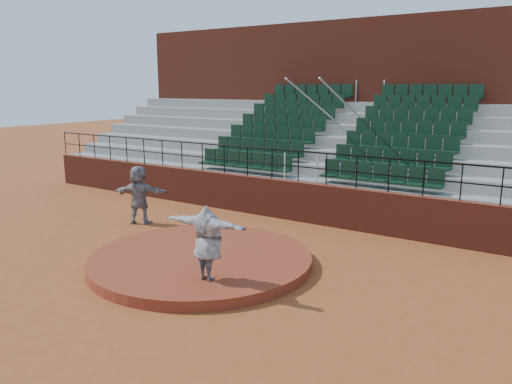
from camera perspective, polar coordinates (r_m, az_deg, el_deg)
ground at (r=12.64m, az=-6.30°, el=-8.21°), size 90.00×90.00×0.00m
pitchers_mound at (r=12.59m, az=-6.31°, el=-7.68°), size 5.50×5.50×0.25m
pitching_rubber at (r=12.66m, az=-5.89°, el=-6.89°), size 0.60×0.15×0.03m
boundary_wall at (r=16.44m, az=4.79°, el=-1.04°), size 24.00×0.30×1.30m
wall_railing at (r=16.19m, az=4.87°, el=3.72°), size 24.04×0.05×1.03m
seating_deck at (r=19.52m, az=9.96°, el=3.29°), size 24.00×5.97×4.63m
press_box_facade at (r=23.01m, az=14.15°, el=9.66°), size 24.00×3.00×7.10m
pitcher at (r=10.76m, az=-5.56°, el=-5.79°), size 2.05×0.67×1.64m
fielder at (r=16.39m, az=-13.21°, el=-0.30°), size 1.83×1.25×1.89m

